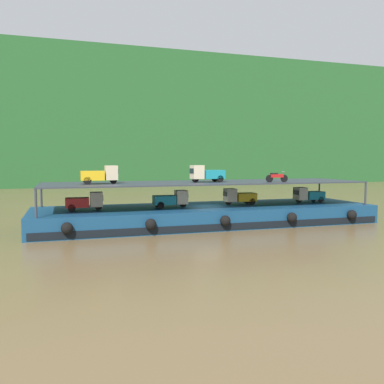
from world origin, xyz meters
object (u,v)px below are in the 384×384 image
(mini_truck_lower_aft, at_px, (171,199))
(mini_truck_lower_mid, at_px, (239,196))
(motorcycle_upper_port, at_px, (277,177))
(mini_truck_lower_fore, at_px, (308,195))
(mini_truck_upper_mid, at_px, (207,174))
(cargo_barge, at_px, (207,215))
(mini_truck_lower_stern, at_px, (85,201))
(mini_truck_upper_stern, at_px, (100,175))

(mini_truck_lower_aft, distance_m, mini_truck_lower_mid, 6.17)
(mini_truck_lower_aft, bearing_deg, mini_truck_lower_mid, 4.63)
(mini_truck_lower_mid, bearing_deg, motorcycle_upper_port, -45.85)
(mini_truck_lower_fore, height_order, mini_truck_upper_mid, mini_truck_upper_mid)
(cargo_barge, xyz_separation_m, mini_truck_lower_stern, (-9.78, -0.04, 1.44))
(cargo_barge, bearing_deg, mini_truck_lower_stern, -179.79)
(mini_truck_lower_mid, relative_size, motorcycle_upper_port, 1.44)
(mini_truck_lower_stern, bearing_deg, cargo_barge, 0.21)
(motorcycle_upper_port, bearing_deg, mini_truck_upper_stern, 172.56)
(mini_truck_lower_mid, bearing_deg, mini_truck_upper_stern, -177.50)
(cargo_barge, height_order, mini_truck_lower_fore, mini_truck_lower_fore)
(mini_truck_lower_stern, height_order, mini_truck_upper_mid, mini_truck_upper_mid)
(mini_truck_upper_mid, relative_size, motorcycle_upper_port, 1.47)
(cargo_barge, bearing_deg, mini_truck_lower_fore, 0.40)
(mini_truck_lower_mid, xyz_separation_m, mini_truck_upper_stern, (-11.66, -0.51, 2.00))
(mini_truck_upper_mid, bearing_deg, mini_truck_lower_stern, 178.80)
(mini_truck_lower_aft, relative_size, mini_truck_upper_mid, 0.99)
(mini_truck_lower_mid, relative_size, mini_truck_lower_fore, 0.98)
(mini_truck_lower_aft, relative_size, mini_truck_lower_fore, 0.99)
(mini_truck_lower_mid, height_order, mini_truck_upper_stern, mini_truck_upper_stern)
(mini_truck_upper_stern, bearing_deg, mini_truck_lower_stern, 174.55)
(mini_truck_lower_aft, height_order, mini_truck_upper_mid, mini_truck_upper_mid)
(mini_truck_lower_fore, bearing_deg, mini_truck_lower_aft, -179.10)
(mini_truck_lower_aft, xyz_separation_m, mini_truck_upper_stern, (-5.52, -0.01, 2.00))
(mini_truck_lower_fore, relative_size, mini_truck_upper_stern, 1.01)
(mini_truck_lower_aft, xyz_separation_m, mini_truck_lower_mid, (6.15, 0.50, 0.00))
(cargo_barge, relative_size, mini_truck_lower_stern, 10.06)
(cargo_barge, xyz_separation_m, mini_truck_lower_mid, (3.02, 0.36, 1.44))
(mini_truck_lower_fore, height_order, motorcycle_upper_port, motorcycle_upper_port)
(mini_truck_lower_aft, xyz_separation_m, mini_truck_lower_fore, (12.75, 0.20, 0.00))
(mini_truck_lower_fore, relative_size, motorcycle_upper_port, 1.47)
(mini_truck_lower_aft, distance_m, mini_truck_upper_mid, 3.59)
(mini_truck_lower_mid, xyz_separation_m, motorcycle_upper_port, (2.26, -2.33, 1.74))
(mini_truck_lower_stern, bearing_deg, mini_truck_upper_mid, -1.20)
(cargo_barge, bearing_deg, motorcycle_upper_port, -20.39)
(motorcycle_upper_port, bearing_deg, mini_truck_lower_mid, 134.15)
(mini_truck_lower_stern, bearing_deg, mini_truck_lower_mid, 1.79)
(mini_truck_lower_mid, distance_m, motorcycle_upper_port, 3.68)
(mini_truck_lower_mid, distance_m, mini_truck_upper_stern, 11.84)
(mini_truck_lower_stern, distance_m, mini_truck_upper_mid, 9.84)
(cargo_barge, distance_m, mini_truck_upper_mid, 3.45)
(mini_truck_lower_fore, bearing_deg, cargo_barge, -179.60)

